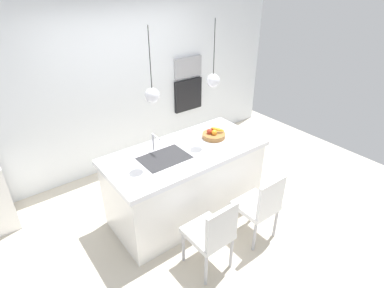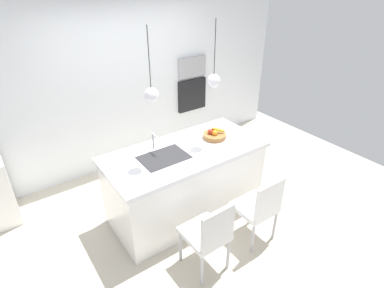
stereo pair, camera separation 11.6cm
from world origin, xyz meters
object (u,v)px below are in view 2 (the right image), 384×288
(microwave, at_px, (192,67))
(chair_near, at_px, (209,234))
(fruit_bowl, at_px, (214,135))
(oven, at_px, (192,95))
(chair_middle, at_px, (259,206))

(microwave, distance_m, chair_near, 3.08)
(fruit_bowl, height_order, oven, oven)
(fruit_bowl, bearing_deg, chair_near, -130.93)
(oven, bearing_deg, fruit_bowl, -115.38)
(oven, relative_size, chair_middle, 0.63)
(fruit_bowl, relative_size, microwave, 0.56)
(fruit_bowl, height_order, chair_near, fruit_bowl)
(oven, bearing_deg, chair_middle, -108.22)
(oven, height_order, chair_near, oven)
(chair_near, bearing_deg, oven, 58.02)
(chair_near, distance_m, chair_middle, 0.74)
(fruit_bowl, xyz_separation_m, microwave, (0.73, 1.54, 0.44))
(microwave, height_order, chair_middle, microwave)
(chair_near, height_order, chair_middle, chair_near)
(microwave, relative_size, oven, 0.96)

